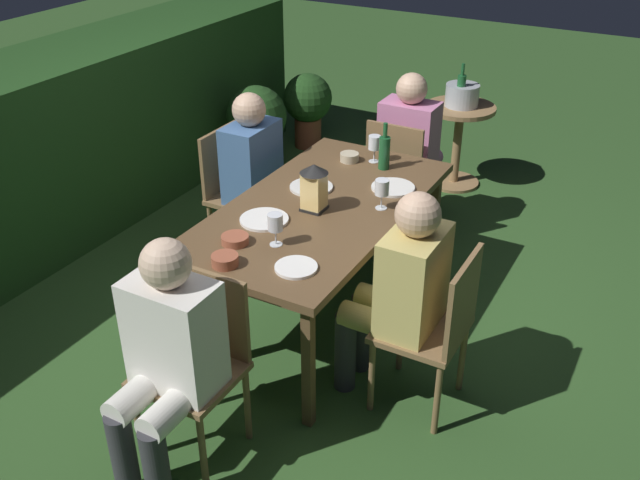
{
  "coord_description": "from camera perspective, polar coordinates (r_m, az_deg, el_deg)",
  "views": [
    {
      "loc": [
        -3.06,
        -1.68,
        2.52
      ],
      "look_at": [
        0.0,
        0.0,
        0.52
      ],
      "focal_mm": 40.13,
      "sensor_mm": 36.0,
      "label": 1
    }
  ],
  "objects": [
    {
      "name": "plate_d",
      "position": [
        4.12,
        5.84,
        4.19
      ],
      "size": [
        0.25,
        0.25,
        0.01
      ],
      "primitive_type": "cylinder",
      "color": "white",
      "rests_on": "dining_table"
    },
    {
      "name": "bowl_bread",
      "position": [
        3.38,
        -7.59,
        -1.58
      ],
      "size": [
        0.13,
        0.13,
        0.05
      ],
      "color": "#9E5138",
      "rests_on": "dining_table"
    },
    {
      "name": "side_table",
      "position": [
        5.85,
        10.97,
        8.41
      ],
      "size": [
        0.55,
        0.55,
        0.66
      ],
      "color": "#937047",
      "rests_on": "ground"
    },
    {
      "name": "lantern_centerpiece",
      "position": [
        3.8,
        -0.48,
        4.43
      ],
      "size": [
        0.15,
        0.15,
        0.27
      ],
      "color": "black",
      "rests_on": "dining_table"
    },
    {
      "name": "wine_glass_a",
      "position": [
        3.84,
        4.96,
        4.09
      ],
      "size": [
        0.08,
        0.08,
        0.17
      ],
      "color": "silver",
      "rests_on": "dining_table"
    },
    {
      "name": "potted_plant_by_hedge",
      "position": [
        5.91,
        -5.06,
        9.22
      ],
      "size": [
        0.49,
        0.49,
        0.77
      ],
      "color": "brown",
      "rests_on": "ground"
    },
    {
      "name": "plate_c",
      "position": [
        3.76,
        -4.48,
        1.64
      ],
      "size": [
        0.26,
        0.26,
        0.01
      ],
      "primitive_type": "cylinder",
      "color": "white",
      "rests_on": "dining_table"
    },
    {
      "name": "person_in_mustard",
      "position": [
        3.42,
        6.37,
        -3.8
      ],
      "size": [
        0.38,
        0.47,
        1.15
      ],
      "color": "tan",
      "rests_on": "ground"
    },
    {
      "name": "chair_head_near",
      "position": [
        3.27,
        -9.7,
        -9.18
      ],
      "size": [
        0.4,
        0.42,
        0.87
      ],
      "color": "brown",
      "rests_on": "ground"
    },
    {
      "name": "person_in_cream",
      "position": [
        3.06,
        -12.18,
        -8.92
      ],
      "size": [
        0.48,
        0.38,
        1.15
      ],
      "color": "white",
      "rests_on": "ground"
    },
    {
      "name": "plate_b",
      "position": [
        4.1,
        -0.7,
        4.24
      ],
      "size": [
        0.25,
        0.25,
        0.01
      ],
      "primitive_type": "cylinder",
      "color": "silver",
      "rests_on": "dining_table"
    },
    {
      "name": "hedge_backdrop",
      "position": [
        5.28,
        -21.29,
        6.55
      ],
      "size": [
        5.02,
        0.83,
        1.23
      ],
      "primitive_type": "cube",
      "color": "#1E4219",
      "rests_on": "ground"
    },
    {
      "name": "ground_plane",
      "position": [
        4.31,
        0.0,
        -6.04
      ],
      "size": [
        16.0,
        16.0,
        0.0
      ],
      "primitive_type": "plane",
      "color": "#2D5123"
    },
    {
      "name": "plate_a",
      "position": [
        3.34,
        -1.92,
        -2.2
      ],
      "size": [
        0.2,
        0.2,
        0.01
      ],
      "primitive_type": "cylinder",
      "color": "white",
      "rests_on": "dining_table"
    },
    {
      "name": "person_in_pink",
      "position": [
        5.06,
        7.31,
        7.68
      ],
      "size": [
        0.48,
        0.38,
        1.15
      ],
      "color": "#C675A3",
      "rests_on": "ground"
    },
    {
      "name": "bowl_olives",
      "position": [
        4.45,
        2.36,
        6.64
      ],
      "size": [
        0.12,
        0.12,
        0.05
      ],
      "color": "#BCAD8E",
      "rests_on": "dining_table"
    },
    {
      "name": "chair_head_far",
      "position": [
        4.95,
        6.33,
        5.33
      ],
      "size": [
        0.4,
        0.42,
        0.87
      ],
      "color": "brown",
      "rests_on": "ground"
    },
    {
      "name": "dining_table",
      "position": [
        3.94,
        0.0,
        2.12
      ],
      "size": [
        1.76,
        0.91,
        0.74
      ],
      "color": "brown",
      "rests_on": "ground"
    },
    {
      "name": "bowl_salad",
      "position": [
        3.56,
        -6.79,
        0.06
      ],
      "size": [
        0.14,
        0.14,
        0.04
      ],
      "color": "#9E5138",
      "rests_on": "dining_table"
    },
    {
      "name": "chair_side_right_b",
      "position": [
        4.74,
        -6.68,
        4.15
      ],
      "size": [
        0.42,
        0.4,
        0.87
      ],
      "color": "brown",
      "rests_on": "ground"
    },
    {
      "name": "green_bottle_on_table",
      "position": [
        4.33,
        5.15,
        7.03
      ],
      "size": [
        0.07,
        0.07,
        0.29
      ],
      "color": "#195128",
      "rests_on": "dining_table"
    },
    {
      "name": "wine_glass_b",
      "position": [
        3.48,
        -3.59,
        1.3
      ],
      "size": [
        0.08,
        0.08,
        0.17
      ],
      "color": "silver",
      "rests_on": "dining_table"
    },
    {
      "name": "chair_side_left_a",
      "position": [
        3.45,
        9.23,
        -6.74
      ],
      "size": [
        0.42,
        0.4,
        0.87
      ],
      "color": "brown",
      "rests_on": "ground"
    },
    {
      "name": "wine_glass_c",
      "position": [
        4.42,
        4.37,
        7.65
      ],
      "size": [
        0.08,
        0.08,
        0.17
      ],
      "color": "silver",
      "rests_on": "dining_table"
    },
    {
      "name": "person_in_blue",
      "position": [
        4.57,
        -4.77,
        5.37
      ],
      "size": [
        0.38,
        0.47,
        1.15
      ],
      "color": "#426699",
      "rests_on": "ground"
    },
    {
      "name": "potted_plant_corner",
      "position": [
        6.52,
        -0.98,
        10.83
      ],
      "size": [
        0.44,
        0.44,
        0.68
      ],
      "color": "brown",
      "rests_on": "ground"
    },
    {
      "name": "ice_bucket",
      "position": [
        5.74,
        11.27,
        11.36
      ],
      "size": [
        0.26,
        0.26,
        0.34
      ],
      "color": "#B2B7BF",
      "rests_on": "side_table"
    }
  ]
}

